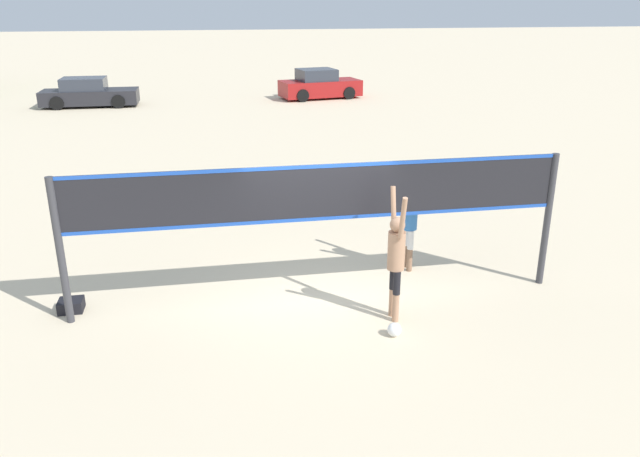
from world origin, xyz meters
name	(u,v)px	position (x,y,z in m)	size (l,w,h in m)	color
ground_plane	(320,301)	(0.00, 0.00, 0.00)	(200.00, 200.00, 0.00)	beige
volleyball_net	(320,205)	(0.00, 0.00, 1.76)	(8.43, 0.12, 2.46)	#38383D
player_spiker	(396,254)	(1.08, -0.84, 1.16)	(0.28, 0.71, 2.19)	tan
player_blocker	(410,217)	(1.93, 1.05, 1.07)	(0.28, 0.69, 2.04)	#8C664C
volleyball	(394,330)	(0.93, -1.40, 0.11)	(0.22, 0.22, 0.22)	white
gear_bag	(71,305)	(-4.21, 0.39, 0.10)	(0.40, 0.35, 0.20)	black
parked_car_near	(319,85)	(4.19, 23.12, 0.67)	(4.39, 2.50, 1.52)	maroon
parked_car_mid	(89,94)	(-7.32, 22.54, 0.61)	(4.52, 1.85, 1.38)	#232328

